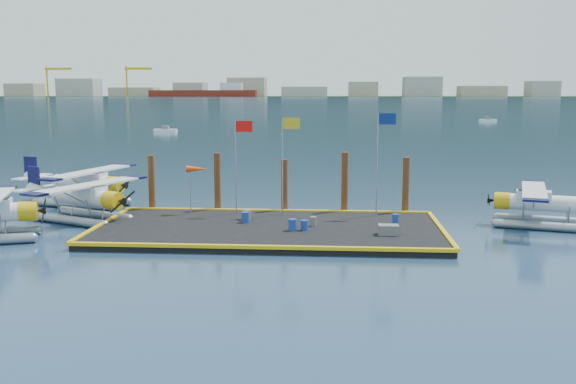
% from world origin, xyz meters
% --- Properties ---
extents(ground, '(4000.00, 4000.00, 0.00)m').
position_xyz_m(ground, '(0.00, 0.00, 0.00)').
color(ground, '#182F4A').
rests_on(ground, ground).
extents(dock, '(20.00, 10.00, 0.40)m').
position_xyz_m(dock, '(0.00, 0.00, 0.20)').
color(dock, black).
rests_on(dock, ground).
extents(dock_bumpers, '(20.25, 10.25, 0.18)m').
position_xyz_m(dock_bumpers, '(0.00, 0.00, 0.49)').
color(dock_bumpers, gold).
rests_on(dock_bumpers, dock).
extents(far_backdrop, '(3050.00, 2050.00, 810.00)m').
position_xyz_m(far_backdrop, '(239.91, 1737.52, 9.45)').
color(far_backdrop, black).
rests_on(far_backdrop, ground).
extents(seaplane_b, '(8.58, 8.99, 3.30)m').
position_xyz_m(seaplane_b, '(-11.92, 2.33, 1.44)').
color(seaplane_b, gray).
rests_on(seaplane_b, ground).
extents(seaplane_c, '(9.00, 9.69, 3.45)m').
position_xyz_m(seaplane_c, '(-14.10, 8.01, 1.50)').
color(seaplane_c, gray).
rests_on(seaplane_c, ground).
extents(seaplane_d, '(8.11, 8.73, 3.11)m').
position_xyz_m(seaplane_d, '(16.36, 2.93, 1.35)').
color(seaplane_d, gray).
rests_on(seaplane_d, ground).
extents(drum_0, '(0.46, 0.46, 0.64)m').
position_xyz_m(drum_0, '(-1.53, 1.05, 0.72)').
color(drum_0, navy).
rests_on(drum_0, dock).
extents(drum_1, '(0.41, 0.41, 0.58)m').
position_xyz_m(drum_1, '(2.14, -0.87, 0.69)').
color(drum_1, navy).
rests_on(drum_1, dock).
extents(drum_2, '(0.39, 0.39, 0.55)m').
position_xyz_m(drum_2, '(2.59, 0.37, 0.67)').
color(drum_2, '#5B5B60').
rests_on(drum_2, dock).
extents(drum_3, '(0.47, 0.47, 0.67)m').
position_xyz_m(drum_3, '(1.45, -1.00, 0.73)').
color(drum_3, navy).
rests_on(drum_3, dock).
extents(drum_4, '(0.41, 0.41, 0.58)m').
position_xyz_m(drum_4, '(7.50, 1.42, 0.69)').
color(drum_4, navy).
rests_on(drum_4, dock).
extents(drum_5, '(0.45, 0.45, 0.64)m').
position_xyz_m(drum_5, '(-1.52, 1.76, 0.72)').
color(drum_5, '#5B5B60').
rests_on(drum_5, dock).
extents(crate, '(1.12, 0.75, 0.56)m').
position_xyz_m(crate, '(6.83, -1.68, 0.68)').
color(crate, '#5B5B60').
rests_on(crate, dock).
extents(flagpole_red, '(1.14, 0.08, 6.00)m').
position_xyz_m(flagpole_red, '(-2.29, 3.80, 4.40)').
color(flagpole_red, gray).
rests_on(flagpole_red, dock).
extents(flagpole_yellow, '(1.14, 0.08, 6.20)m').
position_xyz_m(flagpole_yellow, '(0.70, 3.80, 4.51)').
color(flagpole_yellow, gray).
rests_on(flagpole_yellow, dock).
extents(flagpole_blue, '(1.14, 0.08, 6.50)m').
position_xyz_m(flagpole_blue, '(6.70, 3.80, 4.69)').
color(flagpole_blue, gray).
rests_on(flagpole_blue, dock).
extents(windsock, '(1.40, 0.44, 3.12)m').
position_xyz_m(windsock, '(-5.03, 3.80, 3.23)').
color(windsock, gray).
rests_on(windsock, dock).
extents(piling_0, '(0.44, 0.44, 4.00)m').
position_xyz_m(piling_0, '(-8.50, 5.40, 2.00)').
color(piling_0, '#4A2615').
rests_on(piling_0, ground).
extents(piling_1, '(0.44, 0.44, 4.20)m').
position_xyz_m(piling_1, '(-4.00, 5.40, 2.10)').
color(piling_1, '#4A2615').
rests_on(piling_1, ground).
extents(piling_2, '(0.44, 0.44, 3.80)m').
position_xyz_m(piling_2, '(0.50, 5.40, 1.90)').
color(piling_2, '#4A2615').
rests_on(piling_2, ground).
extents(piling_3, '(0.44, 0.44, 4.30)m').
position_xyz_m(piling_3, '(4.50, 5.40, 2.15)').
color(piling_3, '#4A2615').
rests_on(piling_3, ground).
extents(piling_4, '(0.44, 0.44, 4.00)m').
position_xyz_m(piling_4, '(8.50, 5.40, 2.00)').
color(piling_4, '#4A2615').
rests_on(piling_4, ground).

